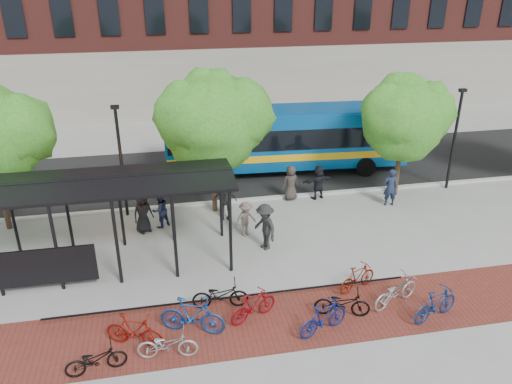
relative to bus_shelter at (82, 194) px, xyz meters
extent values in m
plane|color=#9E9E99|center=(8.13, 0.48, -3.00)|extent=(160.00, 160.00, 0.00)
cube|color=black|center=(8.13, 8.48, -2.99)|extent=(160.00, 8.00, 0.01)
cube|color=#B7B7B2|center=(8.13, 4.48, -2.94)|extent=(160.00, 0.25, 0.12)
cube|color=maroon|center=(6.13, -4.52, -3.00)|extent=(24.00, 3.00, 0.01)
cube|color=black|center=(4.83, -3.62, -3.00)|extent=(12.00, 0.05, 0.95)
cylinder|color=black|center=(-2.87, 1.33, -1.35)|extent=(0.12, 0.12, 3.30)
cylinder|color=black|center=(-0.87, -1.37, -1.35)|extent=(0.12, 0.12, 3.30)
cylinder|color=black|center=(-0.87, 1.33, -1.35)|extent=(0.12, 0.12, 3.30)
cylinder|color=black|center=(1.13, -1.37, -1.35)|extent=(0.12, 0.12, 3.30)
cylinder|color=black|center=(1.13, 1.33, -1.35)|extent=(0.12, 0.12, 3.30)
cylinder|color=black|center=(3.13, -1.37, -1.35)|extent=(0.12, 0.12, 3.30)
cylinder|color=black|center=(3.13, 1.33, -1.35)|extent=(0.12, 0.12, 3.30)
cylinder|color=black|center=(5.13, -1.37, -1.35)|extent=(0.12, 0.12, 3.30)
cylinder|color=black|center=(5.13, 1.33, -1.35)|extent=(0.12, 0.12, 3.30)
cube|color=black|center=(-1.87, -1.42, -2.00)|extent=(4.50, 0.08, 1.40)
cube|color=black|center=(0.13, -0.72, 0.45)|extent=(10.60, 1.65, 0.29)
cube|color=black|center=(0.13, 0.68, 0.45)|extent=(10.60, 1.65, 0.29)
cube|color=black|center=(0.13, 1.38, 0.05)|extent=(9.00, 0.10, 0.40)
cube|color=black|center=(1.13, 1.43, -0.60)|extent=(2.40, 0.12, 0.70)
cube|color=#FF7200|center=(1.13, 1.51, -0.60)|extent=(2.20, 0.02, 0.55)
cylinder|color=#382619|center=(-3.87, 3.78, -1.81)|extent=(0.24, 0.24, 2.38)
sphere|color=#346F1D|center=(-2.87, 3.98, 1.28)|extent=(3.20, 3.20, 3.20)
cylinder|color=#382619|center=(5.13, 3.78, -1.74)|extent=(0.24, 0.24, 2.52)
sphere|color=#346F1D|center=(5.13, 3.78, 1.20)|extent=(4.20, 4.20, 4.20)
sphere|color=#346F1D|center=(6.18, 3.98, 1.50)|extent=(3.36, 3.36, 3.36)
sphere|color=#346F1D|center=(4.29, 3.48, 1.60)|extent=(3.15, 3.15, 3.15)
sphere|color=#346F1D|center=(5.23, 4.18, 2.00)|extent=(2.94, 2.94, 2.94)
cylinder|color=#382619|center=(14.13, 3.78, -1.86)|extent=(0.24, 0.24, 2.27)
sphere|color=#346F1D|center=(14.13, 3.78, 0.80)|extent=(3.80, 3.80, 3.80)
sphere|color=#346F1D|center=(15.08, 3.98, 1.10)|extent=(3.04, 3.04, 3.04)
sphere|color=#346F1D|center=(13.37, 3.48, 1.20)|extent=(2.85, 2.85, 2.85)
sphere|color=#346F1D|center=(14.23, 4.18, 1.60)|extent=(2.66, 2.66, 2.66)
cylinder|color=black|center=(1.13, 4.08, -0.50)|extent=(0.14, 0.14, 5.00)
cube|color=black|center=(1.13, 4.08, 2.05)|extent=(0.35, 0.20, 0.15)
cylinder|color=black|center=(17.13, 4.08, -0.50)|extent=(0.14, 0.14, 5.00)
cube|color=black|center=(17.13, 4.08, 2.05)|extent=(0.35, 0.20, 0.15)
cube|color=#08559D|center=(9.59, 8.02, -1.03)|extent=(13.08, 3.59, 2.96)
cube|color=black|center=(9.59, 8.02, -0.79)|extent=(12.83, 3.61, 1.08)
cube|color=yellow|center=(9.59, 8.02, -1.76)|extent=(12.96, 3.63, 0.38)
cube|color=#08559D|center=(9.59, 8.02, 0.40)|extent=(12.81, 3.30, 0.19)
cylinder|color=black|center=(5.37, 6.88, -2.48)|extent=(1.05, 0.36, 1.03)
cylinder|color=black|center=(5.55, 9.67, -2.48)|extent=(1.05, 0.36, 1.03)
cylinder|color=black|center=(13.64, 6.37, -2.48)|extent=(1.05, 0.36, 1.03)
cylinder|color=black|center=(13.81, 9.17, -2.48)|extent=(1.05, 0.36, 1.03)
imported|color=black|center=(0.68, -5.72, -2.55)|extent=(1.77, 0.86, 0.89)
imported|color=maroon|center=(1.71, -4.84, -2.45)|extent=(1.89, 1.22, 1.10)
imported|color=#97989A|center=(2.66, -5.51, -2.54)|extent=(1.83, 0.82, 0.93)
imported|color=navy|center=(3.46, -4.57, -2.38)|extent=(2.14, 1.29, 1.25)
imported|color=black|center=(4.45, -3.48, -2.51)|extent=(1.92, 0.83, 0.98)
imported|color=maroon|center=(5.41, -4.30, -2.48)|extent=(1.77, 1.16, 1.04)
imported|color=navy|center=(7.42, -5.34, -2.45)|extent=(1.88, 1.13, 1.09)
imported|color=black|center=(8.28, -4.66, -2.53)|extent=(1.91, 1.11, 0.95)
imported|color=maroon|center=(9.30, -3.40, -2.51)|extent=(1.68, 1.07, 0.98)
imported|color=#9A9A9C|center=(10.23, -4.45, -2.48)|extent=(2.08, 1.40, 1.03)
imported|color=navy|center=(11.16, -5.39, -2.44)|extent=(1.93, 1.12, 1.12)
imported|color=black|center=(1.92, 2.35, -2.10)|extent=(1.05, 0.93, 1.80)
imported|color=#1F2A49|center=(2.64, 2.64, -2.18)|extent=(1.01, 0.98, 1.65)
imported|color=brown|center=(6.13, 1.15, -2.22)|extent=(1.16, 0.96, 1.56)
imported|color=#272727|center=(5.50, 2.88, -2.11)|extent=(1.11, 0.65, 1.78)
imported|color=black|center=(10.24, 4.14, -2.15)|extent=(1.64, 0.86, 1.69)
imported|color=#372F2C|center=(8.90, 4.28, -2.13)|extent=(0.96, 0.74, 1.74)
imported|color=#1B2540|center=(13.34, 2.76, -2.08)|extent=(0.71, 0.51, 1.84)
imported|color=#252525|center=(6.70, -0.03, -2.02)|extent=(1.15, 1.44, 1.95)
camera|label=1|loc=(3.00, -17.07, 7.43)|focal=35.00mm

